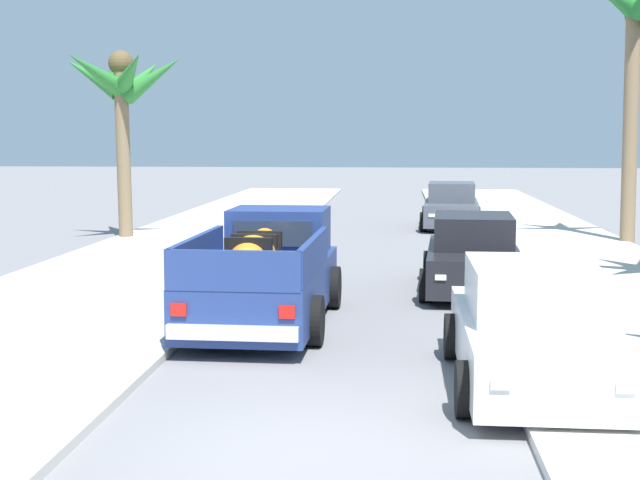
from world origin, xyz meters
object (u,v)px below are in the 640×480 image
pickup_truck (266,274)px  car_right_near (473,256)px  car_left_near (532,330)px  palm_tree_left_mid (122,88)px  palm_tree_right_mid (636,31)px  car_left_mid (451,207)px

pickup_truck → car_right_near: 4.95m
car_right_near → car_left_near: bearing=-88.6°
car_left_near → palm_tree_left_mid: 17.92m
palm_tree_left_mid → palm_tree_right_mid: bearing=2.0°
car_right_near → palm_tree_right_mid: bearing=58.4°
car_right_near → car_left_mid: 12.43m
palm_tree_left_mid → palm_tree_right_mid: size_ratio=0.73×
pickup_truck → palm_tree_left_mid: palm_tree_left_mid is taller
palm_tree_left_mid → palm_tree_right_mid: (14.67, 0.51, 1.54)m
car_right_near → car_left_mid: (0.31, 12.43, 0.00)m
car_left_mid → palm_tree_left_mid: size_ratio=0.78×
car_left_mid → palm_tree_right_mid: size_ratio=0.57×
car_left_near → palm_tree_right_mid: size_ratio=0.56×
pickup_truck → palm_tree_right_mid: palm_tree_right_mid is taller
car_right_near → palm_tree_left_mid: palm_tree_left_mid is taller
pickup_truck → car_right_near: size_ratio=1.21×
car_left_near → palm_tree_right_mid: 16.73m
car_left_near → car_right_near: size_ratio=0.98×
car_left_near → car_left_mid: same height
car_left_near → palm_tree_left_mid: (-9.73, 14.57, 3.77)m
palm_tree_left_mid → car_left_mid: bearing=25.1°
car_left_near → palm_tree_left_mid: palm_tree_left_mid is taller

